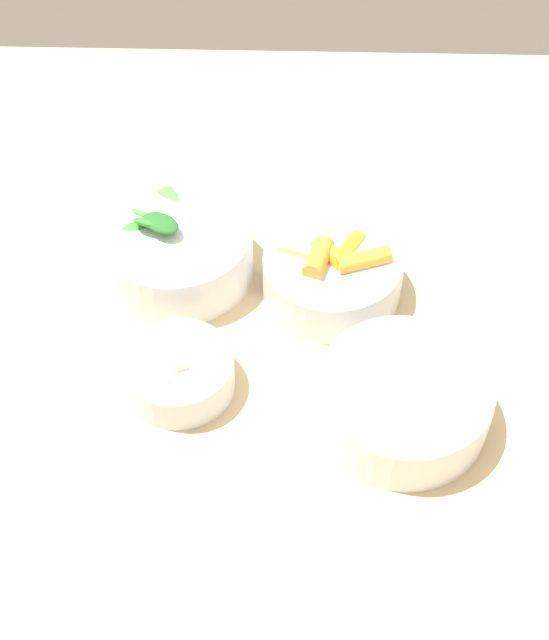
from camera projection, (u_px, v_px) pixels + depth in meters
dining_table at (291, 433)px, 1.01m from camera, size 1.17×0.94×0.78m
bowl_carrots at (336, 272)px, 0.97m from camera, size 0.15×0.15×0.07m
bowl_greens at (180, 248)px, 0.99m from camera, size 0.17×0.17×0.09m
bowl_beans_hotdog at (407, 401)px, 0.86m from camera, size 0.17×0.17×0.06m
bowl_cookies at (183, 371)px, 0.89m from camera, size 0.11×0.11×0.05m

